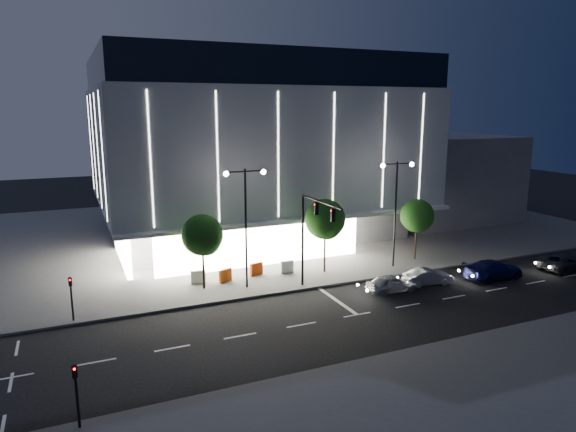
# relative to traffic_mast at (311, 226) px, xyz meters

# --- Properties ---
(ground) EXTENTS (160.00, 160.00, 0.00)m
(ground) POSITION_rel_traffic_mast_xyz_m (-1.00, -3.34, -5.03)
(ground) COLOR black
(ground) RESTS_ON ground
(sidewalk_museum) EXTENTS (70.00, 40.00, 0.15)m
(sidewalk_museum) POSITION_rel_traffic_mast_xyz_m (4.00, 20.66, -4.95)
(sidewalk_museum) COLOR #474747
(sidewalk_museum) RESTS_ON ground
(sidewalk_near) EXTENTS (70.00, 10.00, 0.15)m
(sidewalk_near) POSITION_rel_traffic_mast_xyz_m (4.00, -15.34, -4.95)
(sidewalk_near) COLOR #474747
(sidewalk_near) RESTS_ON ground
(museum) EXTENTS (30.00, 25.80, 18.00)m
(museum) POSITION_rel_traffic_mast_xyz_m (1.98, 18.97, 4.25)
(museum) COLOR #4C4C51
(museum) RESTS_ON ground
(annex_building) EXTENTS (16.00, 20.00, 10.00)m
(annex_building) POSITION_rel_traffic_mast_xyz_m (25.00, 20.66, -0.03)
(annex_building) COLOR #4C4C51
(annex_building) RESTS_ON ground
(traffic_mast) EXTENTS (0.33, 5.89, 7.07)m
(traffic_mast) POSITION_rel_traffic_mast_xyz_m (0.00, 0.00, 0.00)
(traffic_mast) COLOR black
(traffic_mast) RESTS_ON ground
(street_lamp_west) EXTENTS (3.16, 0.36, 9.00)m
(street_lamp_west) POSITION_rel_traffic_mast_xyz_m (-4.00, 2.66, 0.93)
(street_lamp_west) COLOR black
(street_lamp_west) RESTS_ON ground
(street_lamp_east) EXTENTS (3.16, 0.36, 9.00)m
(street_lamp_east) POSITION_rel_traffic_mast_xyz_m (9.00, 2.66, 0.93)
(street_lamp_east) COLOR black
(street_lamp_east) RESTS_ON ground
(ped_signal_far) EXTENTS (0.22, 0.24, 3.00)m
(ped_signal_far) POSITION_rel_traffic_mast_xyz_m (-16.00, 1.16, -3.14)
(ped_signal_far) COLOR black
(ped_signal_far) RESTS_ON ground
(ped_signal_near) EXTENTS (0.22, 0.24, 3.00)m
(ped_signal_near) POSITION_rel_traffic_mast_xyz_m (-16.00, -10.84, -3.14)
(ped_signal_near) COLOR black
(ped_signal_near) RESTS_ON ground
(tree_left) EXTENTS (3.02, 3.02, 5.72)m
(tree_left) POSITION_rel_traffic_mast_xyz_m (-6.97, 3.68, -0.99)
(tree_left) COLOR black
(tree_left) RESTS_ON ground
(tree_mid) EXTENTS (3.25, 3.25, 6.15)m
(tree_mid) POSITION_rel_traffic_mast_xyz_m (3.03, 3.68, -0.69)
(tree_mid) COLOR black
(tree_mid) RESTS_ON ground
(tree_right) EXTENTS (2.91, 2.91, 5.51)m
(tree_right) POSITION_rel_traffic_mast_xyz_m (12.03, 3.68, -1.14)
(tree_right) COLOR black
(tree_right) RESTS_ON ground
(car_lead) EXTENTS (3.85, 1.64, 1.30)m
(car_lead) POSITION_rel_traffic_mast_xyz_m (5.51, -2.16, -4.38)
(car_lead) COLOR #95979C
(car_lead) RESTS_ON ground
(car_second) EXTENTS (3.87, 1.79, 1.23)m
(car_second) POSITION_rel_traffic_mast_xyz_m (9.00, -1.90, -4.41)
(car_second) COLOR #B7BBC0
(car_second) RESTS_ON ground
(car_third) EXTENTS (5.15, 2.22, 1.48)m
(car_third) POSITION_rel_traffic_mast_xyz_m (14.65, -2.81, -4.29)
(car_third) COLOR #151650
(car_third) RESTS_ON ground
(car_fourth) EXTENTS (5.05, 2.71, 1.35)m
(car_fourth) POSITION_rel_traffic_mast_xyz_m (21.81, -3.45, -4.35)
(car_fourth) COLOR #2F2F34
(car_fourth) RESTS_ON ground
(barrier_a) EXTENTS (1.11, 0.67, 1.00)m
(barrier_a) POSITION_rel_traffic_mast_xyz_m (-5.12, 4.46, -4.38)
(barrier_a) COLOR #CE4B0B
(barrier_a) RESTS_ON sidewalk_museum
(barrier_b) EXTENTS (1.12, 0.38, 1.00)m
(barrier_b) POSITION_rel_traffic_mast_xyz_m (-7.13, 4.94, -4.38)
(barrier_b) COLOR silver
(barrier_b) RESTS_ON sidewalk_museum
(barrier_c) EXTENTS (1.13, 0.50, 1.00)m
(barrier_c) POSITION_rel_traffic_mast_xyz_m (-2.39, 5.03, -4.38)
(barrier_c) COLOR #C5390A
(barrier_c) RESTS_ON sidewalk_museum
(barrier_d) EXTENTS (1.11, 0.31, 1.00)m
(barrier_d) POSITION_rel_traffic_mast_xyz_m (0.07, 4.58, -4.38)
(barrier_d) COLOR silver
(barrier_d) RESTS_ON sidewalk_museum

